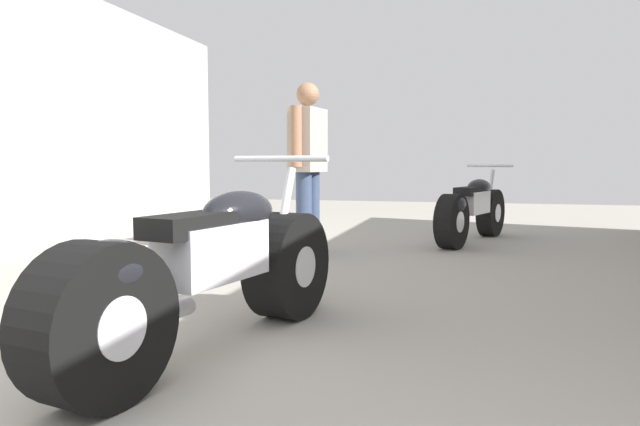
% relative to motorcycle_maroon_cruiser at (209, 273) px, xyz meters
% --- Properties ---
extents(ground_plane, '(19.05, 19.05, 0.00)m').
position_rel_motorcycle_maroon_cruiser_xyz_m(ground_plane, '(0.28, 1.85, -0.39)').
color(ground_plane, '#9E998E').
extents(motorcycle_maroon_cruiser, '(0.76, 2.04, 0.95)m').
position_rel_motorcycle_maroon_cruiser_xyz_m(motorcycle_maroon_cruiser, '(0.00, 0.00, 0.00)').
color(motorcycle_maroon_cruiser, black).
rests_on(motorcycle_maroon_cruiser, ground_plane).
extents(motorcycle_black_naked, '(0.86, 1.87, 0.89)m').
position_rel_motorcycle_maroon_cruiser_xyz_m(motorcycle_black_naked, '(1.20, 4.39, -0.01)').
color(motorcycle_black_naked, black).
rests_on(motorcycle_black_naked, ground_plane).
extents(mechanic_in_blue, '(0.30, 0.69, 1.70)m').
position_rel_motorcycle_maroon_cruiser_xyz_m(mechanic_in_blue, '(-0.39, 3.12, 0.57)').
color(mechanic_in_blue, '#384766').
rests_on(mechanic_in_blue, ground_plane).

